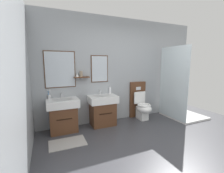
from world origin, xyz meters
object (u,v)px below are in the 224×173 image
shower_tray (180,103)px  toothbrush_cup (49,96)px  vanity_sink_right (103,109)px  toilet (141,105)px  soap_dispenser (110,90)px  vanity_sink_left (63,114)px

shower_tray → toothbrush_cup: bearing=170.8°
vanity_sink_right → shower_tray: 2.18m
toilet → soap_dispenser: toilet is taller
vanity_sink_right → toilet: toilet is taller
vanity_sink_right → toothbrush_cup: 1.27m
toothbrush_cup → soap_dispenser: 1.46m
toothbrush_cup → soap_dispenser: (1.46, 0.01, 0.03)m
soap_dispenser → shower_tray: bearing=-16.4°
vanity_sink_left → toilet: toilet is taller
vanity_sink_right → vanity_sink_left: bearing=180.0°
toilet → toothbrush_cup: size_ratio=4.84×
toilet → shower_tray: (1.03, -0.38, 0.03)m
toothbrush_cup → shower_tray: size_ratio=0.11×
vanity_sink_left → vanity_sink_right: 0.93m
toilet → toothbrush_cup: 2.35m
vanity_sink_left → toothbrush_cup: toothbrush_cup is taller
toilet → soap_dispenser: 0.97m
toilet → toothbrush_cup: toilet is taller
vanity_sink_left → toilet: (2.05, 0.00, -0.02)m
shower_tray → soap_dispenser: bearing=163.6°
toothbrush_cup → vanity_sink_right: bearing=-7.7°
toilet → soap_dispenser: bearing=168.6°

